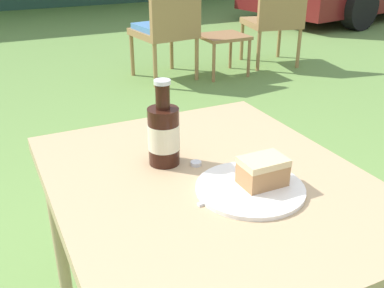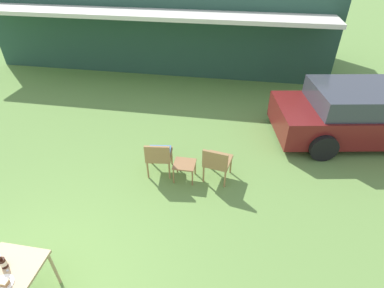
{
  "view_description": "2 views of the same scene",
  "coord_description": "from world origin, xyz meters",
  "views": [
    {
      "loc": [
        -0.45,
        -0.84,
        1.25
      ],
      "look_at": [
        0.0,
        0.1,
        0.77
      ],
      "focal_mm": 42.0,
      "sensor_mm": 36.0,
      "label": 1
    },
    {
      "loc": [
        2.6,
        -1.62,
        4.12
      ],
      "look_at": [
        1.83,
        2.87,
        0.9
      ],
      "focal_mm": 28.0,
      "sensor_mm": 36.0,
      "label": 2
    }
  ],
  "objects": [
    {
      "name": "patio_table",
      "position": [
        0.0,
        0.0,
        0.65
      ],
      "size": [
        0.73,
        0.88,
        0.72
      ],
      "color": "tan",
      "rests_on": "ground_plane"
    },
    {
      "name": "garden_side_table",
      "position": [
        1.68,
        2.9,
        0.33
      ],
      "size": [
        0.43,
        0.4,
        0.39
      ],
      "color": "#996B42",
      "rests_on": "ground_plane"
    },
    {
      "name": "fork",
      "position": [
        -0.0,
        -0.08,
        0.72
      ],
      "size": [
        0.16,
        0.04,
        0.01
      ],
      "color": "silver",
      "rests_on": "patio_table"
    },
    {
      "name": "loose_bottle_cap",
      "position": [
        0.0,
        0.08,
        0.72
      ],
      "size": [
        0.03,
        0.03,
        0.01
      ],
      "color": "silver",
      "rests_on": "patio_table"
    },
    {
      "name": "cola_bottle_near",
      "position": [
        -0.07,
        0.12,
        0.8
      ],
      "size": [
        0.08,
        0.08,
        0.22
      ],
      "color": "black",
      "rests_on": "patio_table"
    },
    {
      "name": "wicker_chair_cushioned",
      "position": [
        1.13,
        3.0,
        0.47
      ],
      "size": [
        0.56,
        0.58,
        0.79
      ],
      "rotation": [
        0.0,
        0.0,
        3.27
      ],
      "color": "#9E7547",
      "rests_on": "ground_plane"
    },
    {
      "name": "wicker_chair_plain",
      "position": [
        2.31,
        2.98,
        0.47
      ],
      "size": [
        0.58,
        0.6,
        0.79
      ],
      "rotation": [
        0.0,
        0.0,
        2.96
      ],
      "color": "#9E7547",
      "rests_on": "ground_plane"
    },
    {
      "name": "cake_on_plate",
      "position": [
        0.07,
        -0.09,
        0.74
      ],
      "size": [
        0.25,
        0.25,
        0.08
      ],
      "color": "white",
      "rests_on": "patio_table"
    }
  ]
}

